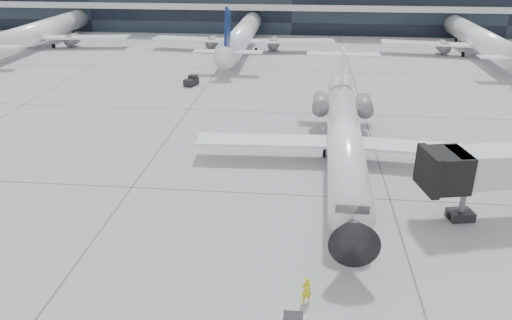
# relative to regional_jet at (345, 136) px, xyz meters

# --- Properties ---
(ground) EXTENTS (220.00, 220.00, 0.00)m
(ground) POSITION_rel_regional_jet_xyz_m (-6.83, -6.47, -2.55)
(ground) COLOR #9B9B9E
(ground) RESTS_ON ground
(terminal) EXTENTS (170.00, 22.00, 10.00)m
(terminal) POSITION_rel_regional_jet_xyz_m (-6.83, 75.53, 2.45)
(terminal) COLOR black
(terminal) RESTS_ON ground
(bg_jet_left) EXTENTS (32.00, 40.00, 9.60)m
(bg_jet_left) POSITION_rel_regional_jet_xyz_m (-51.83, 48.53, -2.55)
(bg_jet_left) COLOR white
(bg_jet_left) RESTS_ON ground
(bg_jet_center) EXTENTS (32.00, 40.00, 9.60)m
(bg_jet_center) POSITION_rel_regional_jet_xyz_m (-14.83, 48.53, -2.55)
(bg_jet_center) COLOR white
(bg_jet_center) RESTS_ON ground
(bg_jet_right) EXTENTS (32.00, 40.00, 9.60)m
(bg_jet_right) POSITION_rel_regional_jet_xyz_m (25.17, 48.53, -2.55)
(bg_jet_right) COLOR white
(bg_jet_right) RESTS_ON ground
(regional_jet) EXTENTS (25.93, 32.29, 7.47)m
(regional_jet) POSITION_rel_regional_jet_xyz_m (0.00, 0.00, 0.00)
(regional_jet) COLOR white
(regional_jet) RESTS_ON ground
(ramp_worker) EXTENTS (0.67, 0.55, 1.59)m
(ramp_worker) POSITION_rel_regional_jet_xyz_m (-3.03, -18.79, -1.76)
(ramp_worker) COLOR yellow
(ramp_worker) RESTS_ON ground
(traffic_cone) EXTENTS (0.55, 0.55, 0.61)m
(traffic_cone) POSITION_rel_regional_jet_xyz_m (-13.69, 3.41, -2.26)
(traffic_cone) COLOR orange
(traffic_cone) RESTS_ON ground
(far_tug) EXTENTS (1.88, 2.40, 1.34)m
(far_tug) POSITION_rel_regional_jet_xyz_m (-18.79, 23.94, -1.95)
(far_tug) COLOR black
(far_tug) RESTS_ON ground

